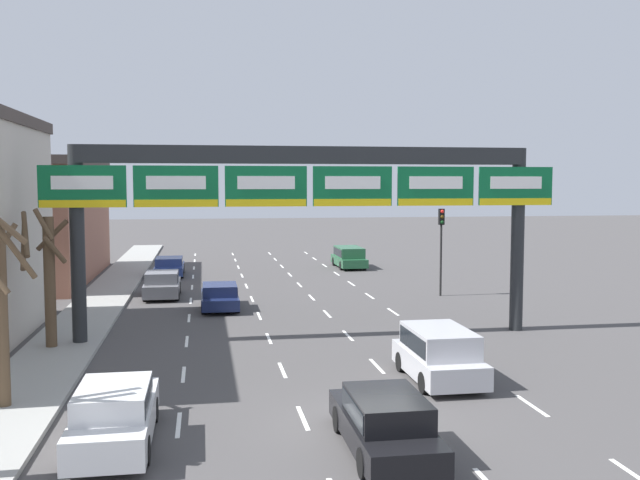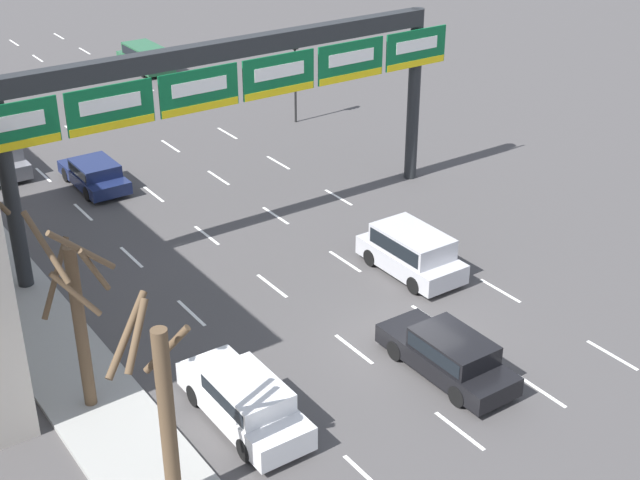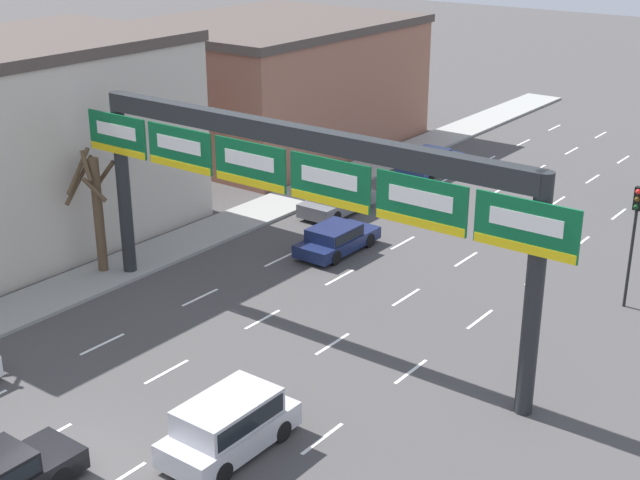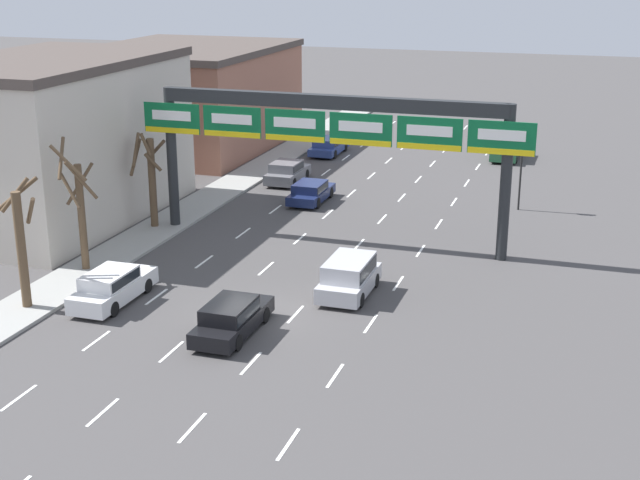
{
  "view_description": "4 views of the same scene",
  "coord_description": "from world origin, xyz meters",
  "px_view_note": "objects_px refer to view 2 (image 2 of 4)",
  "views": [
    {
      "loc": [
        -4.25,
        -17.61,
        6.35
      ],
      "look_at": [
        -0.03,
        7.96,
        4.26
      ],
      "focal_mm": 40.0,
      "sensor_mm": 36.0,
      "label": 1
    },
    {
      "loc": [
        -16.28,
        -18.17,
        16.23
      ],
      "look_at": [
        0.17,
        5.55,
        1.55
      ],
      "focal_mm": 50.0,
      "sensor_mm": 36.0,
      "label": 2
    },
    {
      "loc": [
        18.46,
        -12.0,
        15.07
      ],
      "look_at": [
        -1.01,
        13.77,
        2.54
      ],
      "focal_mm": 50.0,
      "sensor_mm": 36.0,
      "label": 3
    },
    {
      "loc": [
        13.47,
        -32.0,
        14.61
      ],
      "look_at": [
        2.35,
        2.21,
        3.02
      ],
      "focal_mm": 50.0,
      "sensor_mm": 36.0,
      "label": 4
    }
  ],
  "objects_px": {
    "sign_gantry": "(237,84)",
    "car_white": "(245,399)",
    "car_black": "(449,354)",
    "tree_bare_third": "(163,405)",
    "suv_silver": "(412,250)",
    "suv_green": "(145,56)",
    "tree_bare_closest": "(78,311)",
    "traffic_light_near_gantry": "(295,59)",
    "car_navy": "(94,173)"
  },
  "relations": [
    {
      "from": "suv_silver",
      "to": "car_white",
      "type": "height_order",
      "value": "suv_silver"
    },
    {
      "from": "sign_gantry",
      "to": "tree_bare_third",
      "type": "height_order",
      "value": "sign_gantry"
    },
    {
      "from": "car_black",
      "to": "tree_bare_third",
      "type": "xyz_separation_m",
      "value": [
        -9.5,
        -0.15,
        2.3
      ]
    },
    {
      "from": "suv_silver",
      "to": "tree_bare_closest",
      "type": "distance_m",
      "value": 13.24
    },
    {
      "from": "suv_green",
      "to": "car_navy",
      "type": "distance_m",
      "value": 19.01
    },
    {
      "from": "car_white",
      "to": "car_black",
      "type": "bearing_deg",
      "value": -13.71
    },
    {
      "from": "car_navy",
      "to": "car_black",
      "type": "bearing_deg",
      "value": -80.43
    },
    {
      "from": "suv_silver",
      "to": "car_navy",
      "type": "height_order",
      "value": "suv_silver"
    },
    {
      "from": "suv_silver",
      "to": "car_white",
      "type": "distance_m",
      "value": 10.43
    },
    {
      "from": "car_navy",
      "to": "traffic_light_near_gantry",
      "type": "relative_size",
      "value": 0.89
    },
    {
      "from": "suv_silver",
      "to": "tree_bare_third",
      "type": "bearing_deg",
      "value": -155.48
    },
    {
      "from": "car_white",
      "to": "traffic_light_near_gantry",
      "type": "distance_m",
      "value": 25.86
    },
    {
      "from": "suv_silver",
      "to": "traffic_light_near_gantry",
      "type": "height_order",
      "value": "traffic_light_near_gantry"
    },
    {
      "from": "suv_silver",
      "to": "tree_bare_closest",
      "type": "xyz_separation_m",
      "value": [
        -12.98,
        -1.01,
        2.4
      ]
    },
    {
      "from": "sign_gantry",
      "to": "tree_bare_closest",
      "type": "height_order",
      "value": "sign_gantry"
    },
    {
      "from": "car_white",
      "to": "car_navy",
      "type": "xyz_separation_m",
      "value": [
        2.96,
        18.44,
        -0.11
      ]
    },
    {
      "from": "sign_gantry",
      "to": "car_navy",
      "type": "xyz_separation_m",
      "value": [
        -3.46,
        7.3,
        -5.4
      ]
    },
    {
      "from": "car_black",
      "to": "traffic_light_near_gantry",
      "type": "relative_size",
      "value": 0.98
    },
    {
      "from": "car_black",
      "to": "traffic_light_near_gantry",
      "type": "height_order",
      "value": "traffic_light_near_gantry"
    },
    {
      "from": "suv_silver",
      "to": "tree_bare_third",
      "type": "height_order",
      "value": "tree_bare_third"
    },
    {
      "from": "suv_green",
      "to": "tree_bare_third",
      "type": "bearing_deg",
      "value": -113.94
    },
    {
      "from": "car_black",
      "to": "tree_bare_third",
      "type": "bearing_deg",
      "value": -179.1
    },
    {
      "from": "sign_gantry",
      "to": "traffic_light_near_gantry",
      "type": "height_order",
      "value": "sign_gantry"
    },
    {
      "from": "sign_gantry",
      "to": "car_black",
      "type": "xyz_separation_m",
      "value": [
        -0.09,
        -12.69,
        -5.32
      ]
    },
    {
      "from": "traffic_light_near_gantry",
      "to": "car_navy",
      "type": "bearing_deg",
      "value": -169.85
    },
    {
      "from": "suv_silver",
      "to": "car_black",
      "type": "bearing_deg",
      "value": -119.87
    },
    {
      "from": "car_black",
      "to": "car_white",
      "type": "bearing_deg",
      "value": 166.29
    },
    {
      "from": "sign_gantry",
      "to": "tree_bare_third",
      "type": "relative_size",
      "value": 3.75
    },
    {
      "from": "sign_gantry",
      "to": "car_white",
      "type": "relative_size",
      "value": 4.25
    },
    {
      "from": "tree_bare_closest",
      "to": "tree_bare_third",
      "type": "height_order",
      "value": "tree_bare_closest"
    },
    {
      "from": "traffic_light_near_gantry",
      "to": "sign_gantry",
      "type": "bearing_deg",
      "value": -133.11
    },
    {
      "from": "tree_bare_third",
      "to": "tree_bare_closest",
      "type": "bearing_deg",
      "value": 92.74
    },
    {
      "from": "car_navy",
      "to": "traffic_light_near_gantry",
      "type": "bearing_deg",
      "value": 10.15
    },
    {
      "from": "sign_gantry",
      "to": "tree_bare_third",
      "type": "bearing_deg",
      "value": -126.75
    },
    {
      "from": "sign_gantry",
      "to": "traffic_light_near_gantry",
      "type": "relative_size",
      "value": 4.23
    },
    {
      "from": "sign_gantry",
      "to": "car_black",
      "type": "bearing_deg",
      "value": -90.41
    },
    {
      "from": "car_white",
      "to": "tree_bare_third",
      "type": "height_order",
      "value": "tree_bare_third"
    },
    {
      "from": "suv_silver",
      "to": "suv_green",
      "type": "distance_m",
      "value": 30.68
    },
    {
      "from": "tree_bare_closest",
      "to": "suv_silver",
      "type": "bearing_deg",
      "value": 4.45
    },
    {
      "from": "traffic_light_near_gantry",
      "to": "tree_bare_closest",
      "type": "distance_m",
      "value": 25.66
    },
    {
      "from": "suv_silver",
      "to": "tree_bare_closest",
      "type": "relative_size",
      "value": 0.68
    },
    {
      "from": "sign_gantry",
      "to": "suv_green",
      "type": "xyz_separation_m",
      "value": [
        6.53,
        23.47,
        -5.22
      ]
    },
    {
      "from": "car_white",
      "to": "suv_silver",
      "type": "bearing_deg",
      "value": 23.29
    },
    {
      "from": "car_white",
      "to": "traffic_light_near_gantry",
      "type": "xyz_separation_m",
      "value": [
        15.32,
        20.66,
        2.69
      ]
    },
    {
      "from": "sign_gantry",
      "to": "suv_green",
      "type": "relative_size",
      "value": 4.24
    },
    {
      "from": "suv_silver",
      "to": "traffic_light_near_gantry",
      "type": "xyz_separation_m",
      "value": [
        5.75,
        16.54,
        2.54
      ]
    },
    {
      "from": "car_navy",
      "to": "tree_bare_third",
      "type": "bearing_deg",
      "value": -106.93
    },
    {
      "from": "sign_gantry",
      "to": "car_white",
      "type": "distance_m",
      "value": 13.9
    },
    {
      "from": "tree_bare_closest",
      "to": "suv_green",
      "type": "bearing_deg",
      "value": 62.57
    },
    {
      "from": "suv_green",
      "to": "car_black",
      "type": "distance_m",
      "value": 36.76
    }
  ]
}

